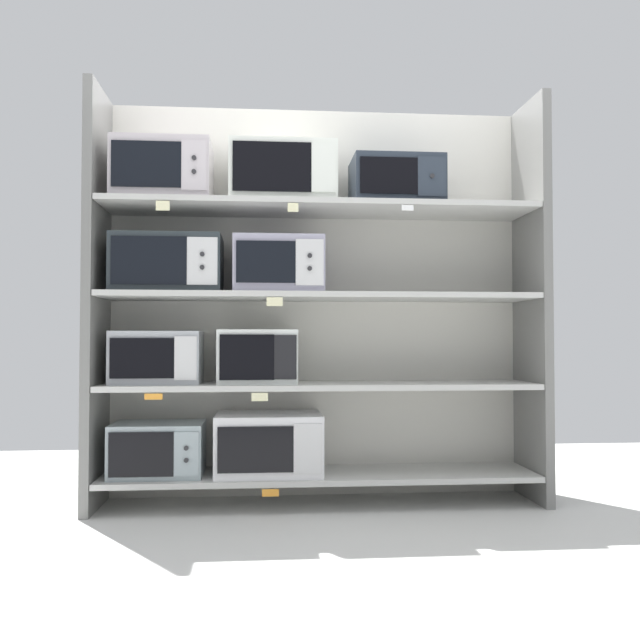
{
  "coord_description": "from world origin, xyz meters",
  "views": [
    {
      "loc": [
        -0.31,
        -3.73,
        0.88
      ],
      "look_at": [
        0.0,
        0.0,
        1.0
      ],
      "focal_mm": 38.45,
      "sensor_mm": 36.0,
      "label": 1
    }
  ],
  "objects_px": {
    "microwave_7": "(282,176)",
    "microwave_8": "(396,183)",
    "microwave_5": "(278,266)",
    "microwave_3": "(258,357)",
    "microwave_0": "(158,449)",
    "microwave_4": "(168,264)",
    "microwave_2": "(157,357)",
    "microwave_6": "(163,173)",
    "microwave_1": "(269,443)"
  },
  "relations": [
    {
      "from": "microwave_7",
      "to": "microwave_8",
      "type": "height_order",
      "value": "microwave_7"
    },
    {
      "from": "microwave_5",
      "to": "microwave_7",
      "type": "relative_size",
      "value": 0.84
    },
    {
      "from": "microwave_3",
      "to": "microwave_7",
      "type": "distance_m",
      "value": 1.0
    },
    {
      "from": "microwave_0",
      "to": "microwave_4",
      "type": "bearing_deg",
      "value": 0.04
    },
    {
      "from": "microwave_4",
      "to": "microwave_7",
      "type": "xyz_separation_m",
      "value": [
        0.61,
        -0.0,
        0.49
      ]
    },
    {
      "from": "microwave_8",
      "to": "microwave_4",
      "type": "bearing_deg",
      "value": -179.98
    },
    {
      "from": "microwave_0",
      "to": "microwave_8",
      "type": "xyz_separation_m",
      "value": [
        1.29,
        0.0,
        1.45
      ]
    },
    {
      "from": "microwave_0",
      "to": "microwave_7",
      "type": "distance_m",
      "value": 1.62
    },
    {
      "from": "microwave_2",
      "to": "microwave_6",
      "type": "distance_m",
      "value": 1.0
    },
    {
      "from": "microwave_7",
      "to": "microwave_8",
      "type": "distance_m",
      "value": 0.63
    },
    {
      "from": "microwave_6",
      "to": "microwave_8",
      "type": "bearing_deg",
      "value": 0.0
    },
    {
      "from": "microwave_5",
      "to": "microwave_0",
      "type": "bearing_deg",
      "value": -179.97
    },
    {
      "from": "microwave_1",
      "to": "microwave_5",
      "type": "xyz_separation_m",
      "value": [
        0.05,
        -0.0,
        0.96
      ]
    },
    {
      "from": "microwave_1",
      "to": "microwave_4",
      "type": "bearing_deg",
      "value": -179.96
    },
    {
      "from": "microwave_2",
      "to": "microwave_5",
      "type": "xyz_separation_m",
      "value": [
        0.65,
        0.0,
        0.5
      ]
    },
    {
      "from": "microwave_2",
      "to": "microwave_6",
      "type": "bearing_deg",
      "value": -0.04
    },
    {
      "from": "microwave_0",
      "to": "microwave_1",
      "type": "bearing_deg",
      "value": 0.04
    },
    {
      "from": "microwave_7",
      "to": "microwave_0",
      "type": "bearing_deg",
      "value": -180.0
    },
    {
      "from": "microwave_4",
      "to": "microwave_5",
      "type": "xyz_separation_m",
      "value": [
        0.59,
        0.0,
        -0.0
      ]
    },
    {
      "from": "microwave_3",
      "to": "microwave_6",
      "type": "xyz_separation_m",
      "value": [
        -0.51,
        0.0,
        0.99
      ]
    },
    {
      "from": "microwave_0",
      "to": "microwave_1",
      "type": "xyz_separation_m",
      "value": [
        0.59,
        0.0,
        0.02
      ]
    },
    {
      "from": "microwave_4",
      "to": "microwave_8",
      "type": "distance_m",
      "value": 1.33
    },
    {
      "from": "microwave_3",
      "to": "microwave_4",
      "type": "xyz_separation_m",
      "value": [
        -0.48,
        -0.0,
        0.5
      ]
    },
    {
      "from": "microwave_0",
      "to": "microwave_6",
      "type": "relative_size",
      "value": 0.93
    },
    {
      "from": "microwave_5",
      "to": "microwave_6",
      "type": "distance_m",
      "value": 0.8
    },
    {
      "from": "microwave_2",
      "to": "microwave_4",
      "type": "height_order",
      "value": "microwave_4"
    },
    {
      "from": "microwave_4",
      "to": "microwave_7",
      "type": "height_order",
      "value": "microwave_7"
    },
    {
      "from": "microwave_1",
      "to": "microwave_0",
      "type": "bearing_deg",
      "value": -179.96
    },
    {
      "from": "microwave_6",
      "to": "microwave_3",
      "type": "bearing_deg",
      "value": -0.03
    },
    {
      "from": "microwave_1",
      "to": "microwave_8",
      "type": "height_order",
      "value": "microwave_8"
    },
    {
      "from": "microwave_0",
      "to": "microwave_6",
      "type": "height_order",
      "value": "microwave_6"
    },
    {
      "from": "microwave_2",
      "to": "microwave_8",
      "type": "relative_size",
      "value": 0.95
    },
    {
      "from": "microwave_2",
      "to": "microwave_3",
      "type": "xyz_separation_m",
      "value": [
        0.53,
        -0.0,
        0.0
      ]
    },
    {
      "from": "microwave_3",
      "to": "microwave_6",
      "type": "relative_size",
      "value": 0.82
    },
    {
      "from": "microwave_8",
      "to": "microwave_5",
      "type": "bearing_deg",
      "value": 180.0
    },
    {
      "from": "microwave_6",
      "to": "microwave_1",
      "type": "bearing_deg",
      "value": 0.01
    },
    {
      "from": "microwave_4",
      "to": "microwave_5",
      "type": "relative_size",
      "value": 1.19
    },
    {
      "from": "microwave_2",
      "to": "microwave_3",
      "type": "distance_m",
      "value": 0.53
    },
    {
      "from": "microwave_4",
      "to": "microwave_7",
      "type": "relative_size",
      "value": 1.0
    },
    {
      "from": "microwave_1",
      "to": "microwave_7",
      "type": "distance_m",
      "value": 1.46
    },
    {
      "from": "microwave_0",
      "to": "microwave_1",
      "type": "height_order",
      "value": "microwave_1"
    },
    {
      "from": "microwave_0",
      "to": "microwave_8",
      "type": "bearing_deg",
      "value": 0.02
    },
    {
      "from": "microwave_6",
      "to": "microwave_7",
      "type": "height_order",
      "value": "microwave_6"
    },
    {
      "from": "microwave_0",
      "to": "microwave_7",
      "type": "bearing_deg",
      "value": 0.0
    },
    {
      "from": "microwave_6",
      "to": "microwave_7",
      "type": "xyz_separation_m",
      "value": [
        0.64,
        -0.0,
        -0.0
      ]
    },
    {
      "from": "microwave_6",
      "to": "microwave_4",
      "type": "bearing_deg",
      "value": -0.59
    },
    {
      "from": "microwave_6",
      "to": "microwave_7",
      "type": "relative_size",
      "value": 0.9
    },
    {
      "from": "microwave_2",
      "to": "microwave_7",
      "type": "height_order",
      "value": "microwave_7"
    },
    {
      "from": "microwave_2",
      "to": "microwave_0",
      "type": "bearing_deg",
      "value": -2.67
    },
    {
      "from": "microwave_2",
      "to": "microwave_5",
      "type": "height_order",
      "value": "microwave_5"
    }
  ]
}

